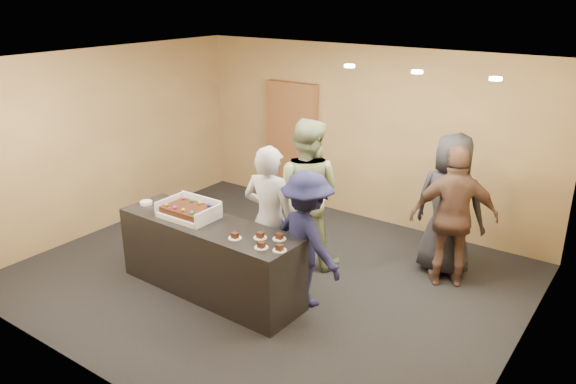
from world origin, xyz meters
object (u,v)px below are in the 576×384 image
(person_brown_extra, at_px, (454,217))
(person_dark_suit, at_px, (449,205))
(plate_stack, at_px, (146,203))
(person_sage_man, at_px, (306,193))
(cake_box, at_px, (190,213))
(person_navy_man, at_px, (307,240))
(sheet_cake, at_px, (188,209))
(person_server_grey, at_px, (270,220))
(serving_counter, at_px, (210,257))
(storage_cabinet, at_px, (292,143))

(person_brown_extra, xyz_separation_m, person_dark_suit, (-0.17, 0.29, 0.03))
(plate_stack, distance_m, person_sage_man, 2.04)
(cake_box, bearing_deg, person_navy_man, 16.85)
(sheet_cake, distance_m, person_server_grey, 0.98)
(serving_counter, relative_size, person_server_grey, 1.32)
(plate_stack, bearing_deg, serving_counter, 0.51)
(storage_cabinet, bearing_deg, person_navy_man, -52.02)
(cake_box, bearing_deg, sheet_cake, -90.92)
(serving_counter, bearing_deg, sheet_cake, -178.35)
(storage_cabinet, relative_size, person_brown_extra, 1.15)
(cake_box, bearing_deg, person_sage_man, 57.75)
(person_navy_man, distance_m, person_brown_extra, 1.85)
(person_sage_man, height_order, person_brown_extra, person_sage_man)
(cake_box, bearing_deg, storage_cabinet, 102.15)
(sheet_cake, relative_size, person_dark_suit, 0.31)
(person_brown_extra, bearing_deg, sheet_cake, 7.17)
(person_sage_man, bearing_deg, person_navy_man, 109.33)
(plate_stack, xyz_separation_m, person_brown_extra, (3.34, 1.87, -0.03))
(person_brown_extra, bearing_deg, serving_counter, 10.73)
(sheet_cake, xyz_separation_m, person_navy_man, (1.40, 0.45, -0.19))
(plate_stack, bearing_deg, person_navy_man, 12.06)
(cake_box, bearing_deg, plate_stack, -177.36)
(person_navy_man, xyz_separation_m, person_dark_suit, (1.02, 1.69, 0.12))
(cake_box, height_order, person_server_grey, person_server_grey)
(person_dark_suit, bearing_deg, person_navy_man, 60.09)
(person_dark_suit, bearing_deg, storage_cabinet, -15.91)
(serving_counter, relative_size, person_navy_man, 1.49)
(sheet_cake, distance_m, person_navy_man, 1.49)
(plate_stack, bearing_deg, cake_box, 2.64)
(sheet_cake, height_order, person_sage_man, person_sage_man)
(storage_cabinet, xyz_separation_m, person_sage_man, (1.47, -1.78, -0.04))
(sheet_cake, xyz_separation_m, person_server_grey, (0.86, 0.47, -0.09))
(serving_counter, xyz_separation_m, person_dark_suit, (2.11, 2.14, 0.47))
(person_dark_suit, bearing_deg, person_brown_extra, 121.36)
(person_brown_extra, distance_m, person_dark_suit, 0.33)
(serving_counter, xyz_separation_m, sheet_cake, (-0.31, 0.00, 0.55))
(person_server_grey, bearing_deg, cake_box, 19.14)
(person_brown_extra, bearing_deg, plate_stack, 0.76)
(serving_counter, bearing_deg, person_brown_extra, 40.87)
(storage_cabinet, distance_m, person_sage_man, 2.31)
(sheet_cake, relative_size, person_sage_man, 0.29)
(storage_cabinet, height_order, plate_stack, storage_cabinet)
(person_server_grey, relative_size, person_navy_man, 1.13)
(sheet_cake, bearing_deg, serving_counter, -0.00)
(storage_cabinet, bearing_deg, cake_box, -77.85)
(sheet_cake, relative_size, plate_stack, 3.77)
(serving_counter, distance_m, person_sage_man, 1.50)
(person_server_grey, height_order, person_dark_suit, person_dark_suit)
(person_server_grey, xyz_separation_m, person_navy_man, (0.54, -0.02, -0.10))
(person_dark_suit, bearing_deg, serving_counter, 46.61)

